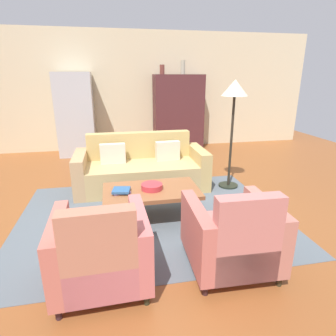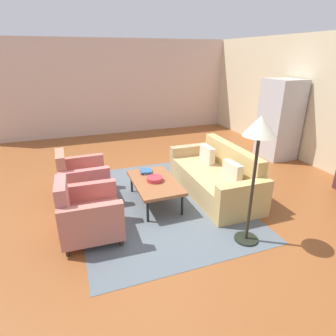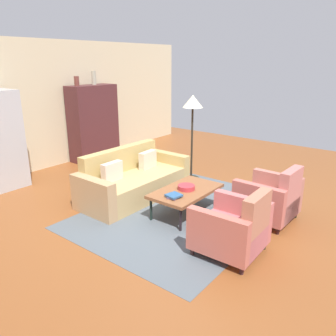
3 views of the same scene
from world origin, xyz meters
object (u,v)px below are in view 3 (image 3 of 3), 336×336
Objects in this scene: armchair_left at (235,229)px; armchair_right at (271,200)px; fruit_bowl at (186,187)px; book_stack at (174,196)px; vase_tall at (77,81)px; coffee_table at (186,192)px; floor_lamp at (193,109)px; cabinet at (93,123)px; vase_round at (94,78)px; couch at (132,181)px.

armchair_left is 1.20m from armchair_right.
armchair_left is 1.32m from fruit_bowl.
vase_tall is at bearing 72.04° from book_stack.
armchair_left reaches higher than coffee_table.
armchair_right is 2.45m from floor_lamp.
cabinet reaches higher than floor_lamp.
cabinet is (1.20, 3.61, 0.45)m from fruit_bowl.
vase_round is at bearing 70.09° from coffee_table.
vase_tall reaches higher than book_stack.
floor_lamp is (1.42, -0.33, 1.16)m from couch.
book_stack is (-0.38, -1.23, 0.15)m from couch.
armchair_left is at bearing -177.93° from armchair_right.
armchair_right is (0.60, -1.17, -0.03)m from coffee_table.
armchair_left is 5.21m from vase_tall.
cabinet is at bearing -115.98° from couch.
armchair_right is (1.20, 0.00, 0.00)m from armchair_left.
armchair_right is at bearing -62.87° from coffee_table.
book_stack is 1.12× the size of vase_tall.
cabinet reaches higher than book_stack.
vase_tall is at bearing 89.57° from armchair_right.
armchair_right is at bearing -1.15° from armchair_left.
couch is 6.62× the size of vase_round.
armchair_left is at bearing -117.17° from coffee_table.
fruit_bowl is at bearing 118.91° from armchair_right.
vase_tall is (-0.40, -0.00, 1.01)m from cabinet.
vase_round reaches higher than armchair_right.
armchair_left is at bearing -110.70° from cabinet.
vase_round is (1.30, 2.42, 1.67)m from couch.
fruit_bowl is (0.61, 1.17, 0.10)m from armchair_left.
vase_round is (1.30, 3.60, 1.51)m from fruit_bowl.
vase_tall is (0.80, 2.42, 1.62)m from couch.
armchair_right is 4.85m from cabinet.
armchair_right is 5.09m from vase_round.
coffee_table is 1.36× the size of armchair_left.
cabinet is 5.66× the size of vase_round.
couch is 1.23× the size of floor_lamp.
cabinet is (0.61, 4.78, 0.56)m from armchair_right.
floor_lamp reaches higher than book_stack.
vase_round is at bearing 83.63° from armchair_right.
book_stack is 2.25m from floor_lamp.
vase_round is (1.68, 3.64, 1.52)m from book_stack.
fruit_bowl is 1.26× the size of vase_tall.
cabinet is 8.39× the size of vase_tall.
book_stack is at bearing 77.64° from armchair_left.
fruit_bowl is (0.01, -1.19, 0.16)m from couch.
couch is 3.22m from vase_round.
armchair_left is 3.68× the size of book_stack.
fruit_bowl is 1.94m from floor_lamp.
armchair_right is at bearing -63.16° from fruit_bowl.
book_stack reaches higher than coffee_table.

